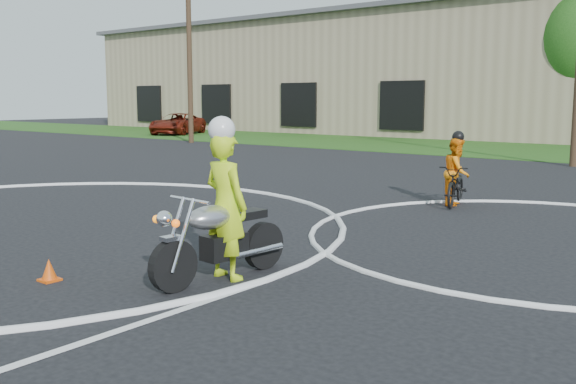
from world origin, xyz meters
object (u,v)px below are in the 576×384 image
Objects in this scene: rider_second_grp at (457,179)px; pickup_grp at (177,124)px; rider_primary_grp at (226,201)px; primary_motorcycle at (219,238)px.

rider_second_grp reaches higher than pickup_grp.
rider_primary_grp is 7.57m from rider_second_grp.
rider_primary_grp reaches higher than primary_motorcycle.
rider_second_grp is 0.33× the size of pickup_grp.
pickup_grp is at bearing 134.95° from rider_second_grp.
rider_primary_grp is at bearing -103.92° from rider_second_grp.
primary_motorcycle is at bearing -64.57° from pickup_grp.
pickup_grp is at bearing 144.59° from primary_motorcycle.
rider_primary_grp is at bearing 95.30° from primary_motorcycle.
pickup_grp reaches higher than primary_motorcycle.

